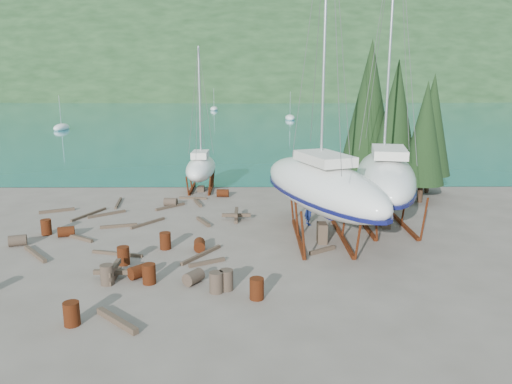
{
  "coord_description": "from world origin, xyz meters",
  "views": [
    {
      "loc": [
        2.03,
        -24.37,
        8.72
      ],
      "look_at": [
        2.26,
        3.0,
        2.39
      ],
      "focal_mm": 35.0,
      "sensor_mm": 36.0,
      "label": 1
    }
  ],
  "objects_px": {
    "large_sailboat_near": "(322,186)",
    "worker": "(308,209)",
    "small_sailboat_shore": "(201,168)",
    "large_sailboat_far": "(385,177)"
  },
  "relations": [
    {
      "from": "large_sailboat_near",
      "to": "small_sailboat_shore",
      "type": "relative_size",
      "value": 1.7
    },
    {
      "from": "large_sailboat_far",
      "to": "worker",
      "type": "height_order",
      "value": "large_sailboat_far"
    },
    {
      "from": "small_sailboat_shore",
      "to": "worker",
      "type": "distance_m",
      "value": 12.04
    },
    {
      "from": "small_sailboat_shore",
      "to": "large_sailboat_near",
      "type": "bearing_deg",
      "value": -56.03
    },
    {
      "from": "large_sailboat_near",
      "to": "large_sailboat_far",
      "type": "distance_m",
      "value": 4.92
    },
    {
      "from": "large_sailboat_near",
      "to": "large_sailboat_far",
      "type": "xyz_separation_m",
      "value": [
        4.12,
        2.69,
        -0.05
      ]
    },
    {
      "from": "large_sailboat_far",
      "to": "worker",
      "type": "bearing_deg",
      "value": -169.69
    },
    {
      "from": "large_sailboat_near",
      "to": "large_sailboat_far",
      "type": "height_order",
      "value": "large_sailboat_near"
    },
    {
      "from": "large_sailboat_near",
      "to": "worker",
      "type": "xyz_separation_m",
      "value": [
        -0.36,
        2.75,
        -2.05
      ]
    },
    {
      "from": "large_sailboat_far",
      "to": "small_sailboat_shore",
      "type": "relative_size",
      "value": 1.65
    }
  ]
}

